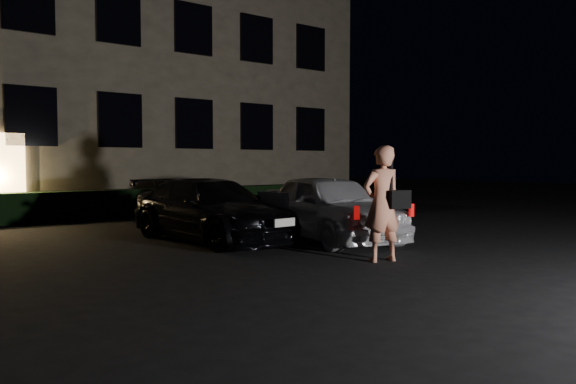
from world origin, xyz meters
TOP-DOWN VIEW (x-y plane):
  - ground at (0.00, 0.00)m, footprint 80.00×80.00m
  - building at (-0.00, 14.99)m, footprint 20.00×8.11m
  - hedge at (0.00, 10.50)m, footprint 15.00×0.70m
  - sedan at (-0.60, 4.29)m, footprint 2.20×4.75m
  - hatch at (1.39, 2.73)m, footprint 2.57×4.50m
  - man at (0.38, 0.29)m, footprint 0.82×0.62m

SIDE VIEW (x-z plane):
  - ground at x=0.00m, z-range 0.00..0.00m
  - hedge at x=0.00m, z-range 0.00..0.85m
  - sedan at x=-0.60m, z-range 0.00..1.33m
  - hatch at x=1.39m, z-range 0.00..1.44m
  - man at x=0.38m, z-range 0.00..1.97m
  - building at x=0.00m, z-range 0.00..12.00m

